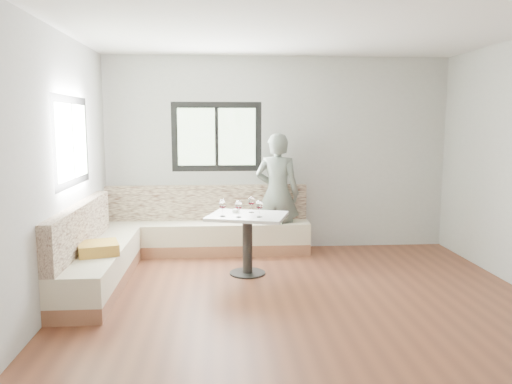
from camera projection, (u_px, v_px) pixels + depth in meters
room at (299, 168)px, 4.91m from camera, size 5.01×5.01×2.81m
banquette at (164, 241)px, 6.48m from camera, size 2.90×2.80×0.95m
table at (247, 230)px, 6.09m from camera, size 1.07×0.93×0.75m
person at (277, 193)px, 7.08m from camera, size 0.72×0.58×1.72m
olive_ramekin at (236, 211)px, 6.23m from camera, size 0.10×0.10×0.04m
wine_glass_a at (223, 205)px, 5.93m from camera, size 0.09×0.09×0.20m
wine_glass_b at (239, 206)px, 5.87m from camera, size 0.09×0.09×0.20m
wine_glass_c at (259, 205)px, 5.89m from camera, size 0.09×0.09×0.20m
wine_glass_d at (251, 201)px, 6.18m from camera, size 0.09×0.09×0.20m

